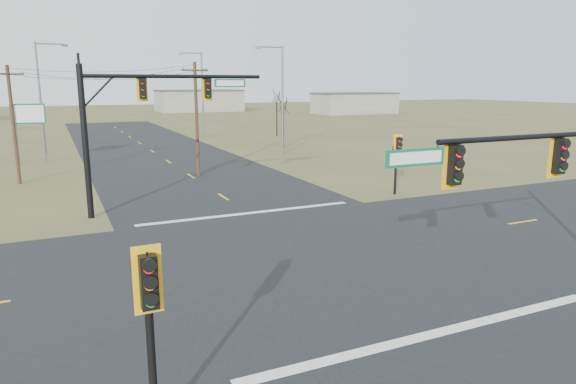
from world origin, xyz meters
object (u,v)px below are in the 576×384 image
(streetlight_b, at_px, (201,90))
(streetlight_c, at_px, (42,92))
(bare_tree_c, at_px, (283,104))
(bare_tree_d, at_px, (277,95))
(mast_arm_near, at_px, (555,170))
(utility_pole_far, at_px, (13,123))
(highway_sign, at_px, (29,121))
(streetlight_a, at_px, (280,94))
(pedestal_signal_sw, at_px, (149,298))
(mast_arm_far, at_px, (140,108))
(pedestal_signal_ne, at_px, (398,150))
(utility_pole_near, at_px, (197,117))

(streetlight_b, height_order, streetlight_c, streetlight_c)
(bare_tree_c, distance_m, bare_tree_d, 12.57)
(mast_arm_near, distance_m, utility_pole_far, 33.61)
(utility_pole_far, distance_m, highway_sign, 9.81)
(highway_sign, bearing_deg, streetlight_a, -3.13)
(pedestal_signal_sw, height_order, highway_sign, highway_sign)
(streetlight_a, distance_m, streetlight_b, 19.45)
(mast_arm_far, xyz_separation_m, pedestal_signal_ne, (15.15, -2.04, -2.79))
(pedestal_signal_sw, xyz_separation_m, streetlight_a, (19.20, 37.16, 2.93))
(mast_arm_far, distance_m, utility_pole_near, 11.29)
(mast_arm_near, bearing_deg, bare_tree_d, 75.91)
(streetlight_c, bearing_deg, pedestal_signal_sw, -109.93)
(pedestal_signal_sw, height_order, bare_tree_c, bare_tree_c)
(utility_pole_near, height_order, streetlight_c, streetlight_c)
(bare_tree_d, bearing_deg, pedestal_signal_ne, -102.07)
(bare_tree_c, bearing_deg, streetlight_a, -117.03)
(highway_sign, relative_size, streetlight_a, 0.50)
(mast_arm_near, relative_size, pedestal_signal_sw, 2.59)
(streetlight_c, relative_size, bare_tree_d, 1.64)
(utility_pole_far, relative_size, highway_sign, 1.56)
(bare_tree_c, bearing_deg, utility_pole_near, -134.12)
(bare_tree_d, bearing_deg, streetlight_a, -112.36)
(highway_sign, xyz_separation_m, bare_tree_d, (29.11, 13.28, 1.58))
(pedestal_signal_ne, relative_size, pedestal_signal_sw, 0.96)
(streetlight_a, bearing_deg, highway_sign, -172.58)
(streetlight_c, bearing_deg, streetlight_a, -47.38)
(mast_arm_far, bearing_deg, highway_sign, 101.50)
(mast_arm_near, relative_size, streetlight_c, 0.95)
(streetlight_c, bearing_deg, mast_arm_near, -95.35)
(mast_arm_near, relative_size, bare_tree_d, 1.56)
(mast_arm_far, bearing_deg, streetlight_b, 66.27)
(mast_arm_far, bearing_deg, streetlight_c, 95.61)
(pedestal_signal_ne, distance_m, streetlight_a, 20.81)
(pedestal_signal_ne, distance_m, utility_pole_near, 15.27)
(streetlight_b, relative_size, streetlight_c, 1.00)
(streetlight_c, bearing_deg, utility_pole_far, -118.67)
(streetlight_a, bearing_deg, mast_arm_far, -115.54)
(pedestal_signal_ne, distance_m, utility_pole_far, 25.98)
(pedestal_signal_ne, bearing_deg, pedestal_signal_sw, -115.32)
(mast_arm_far, bearing_deg, utility_pole_far, 115.02)
(utility_pole_near, distance_m, highway_sign, 16.73)
(mast_arm_far, distance_m, utility_pole_far, 13.80)
(mast_arm_near, xyz_separation_m, utility_pole_near, (-3.58, 27.40, 0.02))
(utility_pole_far, relative_size, streetlight_b, 0.75)
(pedestal_signal_sw, bearing_deg, streetlight_c, 91.06)
(mast_arm_far, distance_m, highway_sign, 22.69)
(pedestal_signal_ne, distance_m, streetlight_b, 39.99)
(streetlight_b, height_order, bare_tree_c, streetlight_b)
(utility_pole_near, bearing_deg, pedestal_signal_sw, -106.67)
(pedestal_signal_sw, bearing_deg, utility_pole_near, 72.14)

